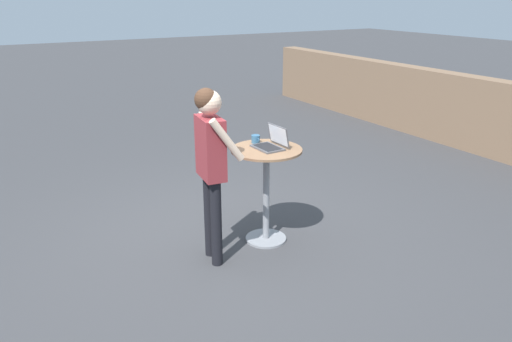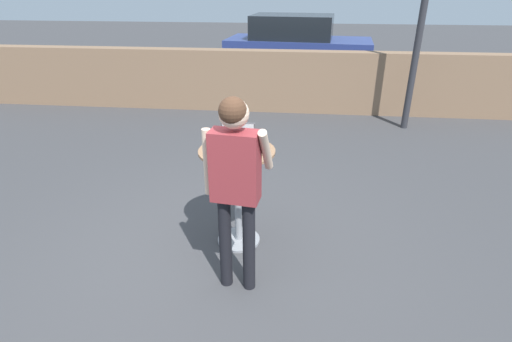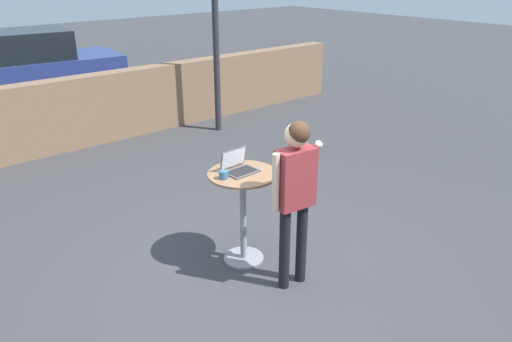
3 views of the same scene
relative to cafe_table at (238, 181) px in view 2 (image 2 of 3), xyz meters
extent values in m
plane|color=#3D3D3F|center=(-0.22, -0.44, -0.72)|extent=(50.00, 50.00, 0.00)
cube|color=#84664C|center=(-0.22, 4.84, -0.09)|extent=(13.16, 0.35, 1.25)
cylinder|color=gray|center=(0.00, 0.00, -0.71)|extent=(0.45, 0.45, 0.03)
cylinder|color=gray|center=(0.00, 0.00, -0.19)|extent=(0.07, 0.07, 1.01)
cylinder|color=#8C6647|center=(0.00, 0.00, 0.32)|extent=(0.75, 0.75, 0.02)
cube|color=#515156|center=(0.00, 0.01, 0.35)|extent=(0.34, 0.25, 0.02)
cube|color=black|center=(0.00, 0.01, 0.36)|extent=(0.30, 0.20, 0.00)
cube|color=#515156|center=(-0.01, 0.15, 0.46)|extent=(0.34, 0.07, 0.21)
cube|color=white|center=(-0.01, 0.14, 0.46)|extent=(0.31, 0.05, 0.19)
cylinder|color=#336084|center=(-0.24, 0.01, 0.38)|extent=(0.09, 0.09, 0.09)
torus|color=#336084|center=(-0.19, 0.01, 0.38)|extent=(0.04, 0.01, 0.04)
cylinder|color=black|center=(-0.01, -0.67, -0.27)|extent=(0.11, 0.11, 0.90)
cylinder|color=black|center=(0.20, -0.70, -0.27)|extent=(0.11, 0.11, 0.90)
cube|color=maroon|center=(0.09, -0.68, 0.48)|extent=(0.41, 0.24, 0.59)
sphere|color=beige|center=(0.09, -0.68, 0.92)|extent=(0.23, 0.23, 0.23)
sphere|color=#472D1E|center=(0.09, -0.71, 0.94)|extent=(0.22, 0.22, 0.22)
cylinder|color=beige|center=(-0.13, -0.65, 0.49)|extent=(0.07, 0.07, 0.56)
cylinder|color=beige|center=(0.33, -0.63, 0.61)|extent=(0.11, 0.34, 0.43)
cube|color=navy|center=(0.50, 8.47, -0.05)|extent=(4.24, 2.19, 0.73)
cube|color=black|center=(0.30, 8.50, 0.64)|extent=(2.39, 1.78, 0.64)
cylinder|color=black|center=(1.85, 9.18, -0.38)|extent=(0.69, 0.29, 0.67)
cylinder|color=black|center=(1.67, 7.51, -0.38)|extent=(0.69, 0.29, 0.67)
cylinder|color=black|center=(-0.67, 9.44, -0.38)|extent=(0.69, 0.29, 0.67)
cylinder|color=black|center=(-0.84, 7.77, -0.38)|extent=(0.69, 0.29, 0.67)
cylinder|color=#2D2D33|center=(2.59, 3.97, 1.26)|extent=(0.12, 0.12, 3.97)
camera|label=1|loc=(4.23, -2.60, 1.87)|focal=35.00mm
camera|label=2|loc=(0.57, -3.52, 1.81)|focal=28.00mm
camera|label=3|loc=(-3.02, -3.75, 2.39)|focal=35.00mm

